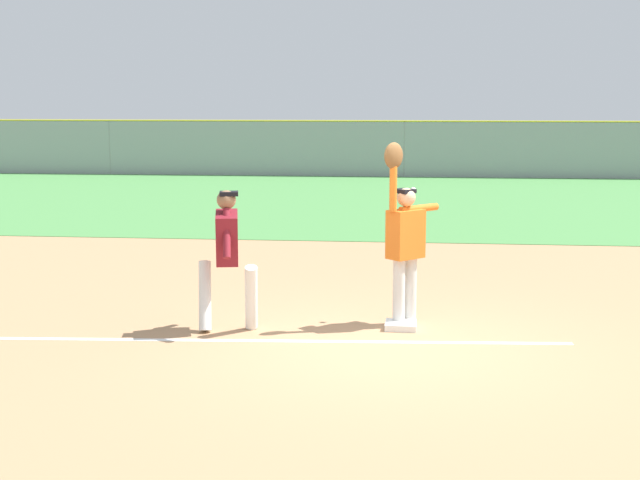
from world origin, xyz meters
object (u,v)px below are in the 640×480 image
runner (227,250)px  parked_car_tan (179,151)px  baseball (413,190)px  fielder (404,237)px  parked_car_white (313,151)px  parked_car_silver (416,152)px  parked_car_blue (549,152)px  first_base (401,325)px

runner → parked_car_tan: 26.03m
baseball → fielder: bearing=-105.8°
fielder → parked_car_white: size_ratio=0.51×
parked_car_silver → parked_car_white: bearing=-168.9°
parked_car_white → parked_car_blue: 9.51m
parked_car_white → parked_car_silver: same height
baseball → parked_car_blue: 25.65m
baseball → runner: bearing=-159.4°
parked_car_white → parked_car_silver: size_ratio=0.98×
fielder → parked_car_silver: 25.21m
first_base → parked_car_tan: bearing=110.8°
fielder → parked_car_white: fielder is taller
first_base → baseball: baseball is taller
runner → parked_car_silver: 25.80m
baseball → parked_car_blue: size_ratio=0.02×
parked_car_silver → baseball: bearing=-83.9°
fielder → parked_car_tan: size_ratio=0.52×
parked_car_silver → parked_car_blue: same height
fielder → parked_car_silver: (0.25, 25.21, -0.45)m
fielder → parked_car_white: (-3.90, 24.87, -0.45)m
fielder → runner: fielder is taller
parked_car_white → baseball: bearing=-77.9°
baseball → parked_car_white: 24.86m
baseball → parked_car_blue: bearing=77.6°
baseball → parked_car_tan: size_ratio=0.02×
parked_car_tan → parked_car_blue: bearing=3.8°
runner → first_base: bearing=-2.6°
baseball → parked_car_silver: baseball is taller
baseball → parked_car_tan: baseball is taller
baseball → parked_car_silver: 24.88m
first_base → fielder: size_ratio=0.17×
parked_car_tan → parked_car_blue: size_ratio=0.98×
first_base → parked_car_tan: (-9.38, 24.66, 0.63)m
parked_car_tan → baseball: bearing=-68.1°
fielder → runner: 2.17m
baseball → parked_car_blue: baseball is taller
parked_car_white → parked_car_silver: (4.14, 0.34, 0.00)m
runner → parked_car_silver: bearing=73.4°
runner → parked_car_white: (-1.78, 25.35, -0.32)m
baseball → parked_car_silver: size_ratio=0.02×
baseball → parked_car_tan: 25.98m
parked_car_silver → parked_car_blue: 5.35m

